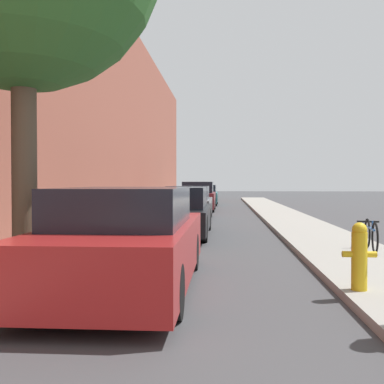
{
  "coord_description": "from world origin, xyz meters",
  "views": [
    {
      "loc": [
        0.41,
        0.7,
        1.5
      ],
      "look_at": [
        -0.31,
        11.0,
        1.27
      ],
      "focal_mm": 43.14,
      "sensor_mm": 36.0,
      "label": 1
    }
  ],
  "objects": [
    {
      "name": "sidewalk_right",
      "position": [
        2.9,
        16.0,
        0.06
      ],
      "size": [
        2.0,
        52.0,
        0.12
      ],
      "color": "gray",
      "rests_on": "ground"
    },
    {
      "name": "bicycle",
      "position": [
        3.35,
        10.15,
        0.44
      ],
      "size": [
        0.44,
        1.49,
        0.61
      ],
      "rotation": [
        0.0,
        0.0,
        -0.14
      ],
      "color": "black",
      "rests_on": "sidewalk_right"
    },
    {
      "name": "parked_car_teal",
      "position": [
        -0.89,
        30.62,
        0.63
      ],
      "size": [
        1.71,
        4.62,
        1.31
      ],
      "color": "black",
      "rests_on": "ground"
    },
    {
      "name": "fire_hydrant",
      "position": [
        2.13,
        6.67,
        0.56
      ],
      "size": [
        0.43,
        0.2,
        0.86
      ],
      "color": "gold",
      "rests_on": "sidewalk_right"
    },
    {
      "name": "parked_car_red",
      "position": [
        -0.94,
        7.03,
        0.68
      ],
      "size": [
        1.8,
        4.66,
        1.42
      ],
      "color": "black",
      "rests_on": "ground"
    },
    {
      "name": "parked_car_grey",
      "position": [
        -0.99,
        18.83,
        0.65
      ],
      "size": [
        1.76,
        4.38,
        1.33
      ],
      "color": "black",
      "rests_on": "ground"
    },
    {
      "name": "parked_car_black",
      "position": [
        -0.87,
        13.48,
        0.64
      ],
      "size": [
        1.73,
        4.68,
        1.35
      ],
      "color": "black",
      "rests_on": "ground"
    },
    {
      "name": "sidewalk_left",
      "position": [
        -2.9,
        16.0,
        0.06
      ],
      "size": [
        2.0,
        52.0,
        0.12
      ],
      "color": "gray",
      "rests_on": "ground"
    },
    {
      "name": "building_facade_left",
      "position": [
        -4.25,
        16.0,
        4.43
      ],
      "size": [
        0.7,
        52.0,
        8.86
      ],
      "color": "brown",
      "rests_on": "ground"
    },
    {
      "name": "ground_plane",
      "position": [
        0.0,
        16.0,
        0.0
      ],
      "size": [
        120.0,
        120.0,
        0.0
      ],
      "primitive_type": "plane",
      "color": "#3D3D3F"
    },
    {
      "name": "parked_car_maroon",
      "position": [
        -0.94,
        24.61,
        0.71
      ],
      "size": [
        1.72,
        4.17,
        1.51
      ],
      "color": "black",
      "rests_on": "ground"
    }
  ]
}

